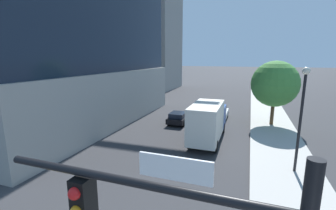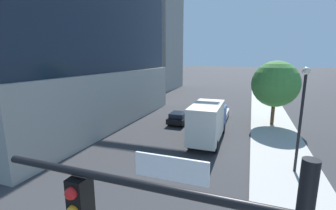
# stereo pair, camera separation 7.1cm
# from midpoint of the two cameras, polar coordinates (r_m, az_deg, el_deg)

# --- Properties ---
(sidewalk) EXTENTS (4.25, 120.00, 0.15)m
(sidewalk) POSITION_cam_midpoint_polar(r_m,az_deg,el_deg) (21.35, 25.36, -8.63)
(sidewalk) COLOR #B2AFA8
(sidewalk) RESTS_ON ground
(construction_building) EXTENTS (26.18, 13.15, 34.61)m
(construction_building) POSITION_cam_midpoint_polar(r_m,az_deg,el_deg) (55.59, -4.91, 19.43)
(construction_building) COLOR gray
(construction_building) RESTS_ON ground
(street_lamp) EXTENTS (0.44, 0.44, 6.39)m
(street_lamp) POSITION_cam_midpoint_polar(r_m,az_deg,el_deg) (15.60, 30.16, -0.21)
(street_lamp) COLOR black
(street_lamp) RESTS_ON sidewalk
(street_tree) EXTENTS (4.70, 4.70, 6.64)m
(street_tree) POSITION_cam_midpoint_polar(r_m,az_deg,el_deg) (26.01, 24.89, 4.76)
(street_tree) COLOR brown
(street_tree) RESTS_ON sidewalk
(car_black) EXTENTS (1.82, 4.31, 1.31)m
(car_black) POSITION_cam_midpoint_polar(r_m,az_deg,el_deg) (25.36, 2.76, -3.02)
(car_black) COLOR black
(car_black) RESTS_ON ground
(car_white) EXTENTS (1.80, 4.75, 1.44)m
(car_white) POSITION_cam_midpoint_polar(r_m,az_deg,el_deg) (27.24, 12.43, -2.11)
(car_white) COLOR silver
(car_white) RESTS_ON ground
(box_truck) EXTENTS (2.27, 7.18, 3.42)m
(box_truck) POSITION_cam_midpoint_polar(r_m,az_deg,el_deg) (19.73, 9.76, -3.79)
(box_truck) COLOR #1E4799
(box_truck) RESTS_ON ground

